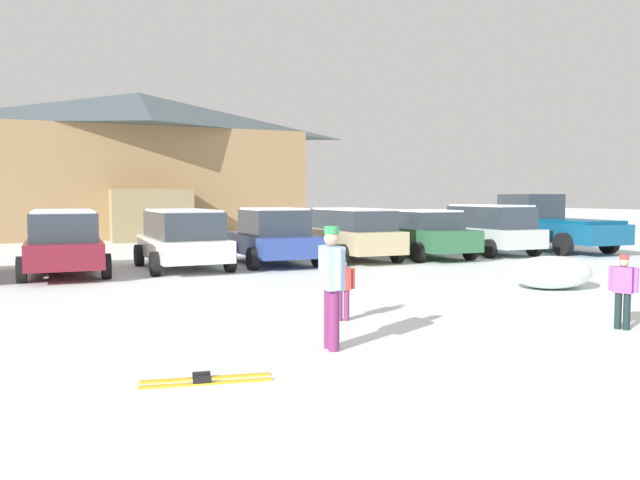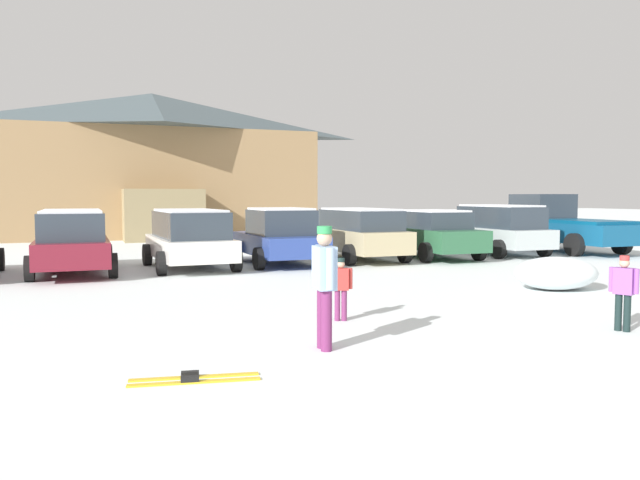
{
  "view_description": "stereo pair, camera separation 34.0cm",
  "coord_description": "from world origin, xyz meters",
  "px_view_note": "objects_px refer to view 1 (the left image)",
  "views": [
    {
      "loc": [
        -4.79,
        -4.33,
        2.06
      ],
      "look_at": [
        -0.17,
        6.33,
        1.25
      ],
      "focal_mm": 35.0,
      "sensor_mm": 36.0,
      "label": 1
    },
    {
      "loc": [
        -4.48,
        -4.46,
        2.06
      ],
      "look_at": [
        -0.17,
        6.33,
        1.25
      ],
      "focal_mm": 35.0,
      "sensor_mm": 36.0,
      "label": 2
    }
  ],
  "objects_px": {
    "skier_child_in_red_jacket": "(343,285)",
    "skier_child_in_purple_jacket": "(623,287)",
    "pickup_truck": "(546,224)",
    "pair_of_skis": "(205,380)",
    "skier_adult_in_blue_parka": "(332,280)",
    "parked_green_coupe": "(423,233)",
    "plowed_snow_pile": "(551,272)",
    "parked_blue_hatchback": "(272,236)",
    "parked_silver_wagon": "(489,228)",
    "parked_beige_suv": "(351,232)",
    "parked_white_suv": "(182,237)",
    "ski_lodge": "(140,164)",
    "parked_maroon_van": "(64,240)"
  },
  "relations": [
    {
      "from": "skier_child_in_red_jacket",
      "to": "skier_child_in_purple_jacket",
      "type": "relative_size",
      "value": 0.9
    },
    {
      "from": "pickup_truck",
      "to": "pair_of_skis",
      "type": "relative_size",
      "value": 4.05
    },
    {
      "from": "skier_adult_in_blue_parka",
      "to": "pair_of_skis",
      "type": "bearing_deg",
      "value": -157.8
    },
    {
      "from": "parked_green_coupe",
      "to": "pair_of_skis",
      "type": "height_order",
      "value": "parked_green_coupe"
    },
    {
      "from": "skier_adult_in_blue_parka",
      "to": "plowed_snow_pile",
      "type": "relative_size",
      "value": 0.87
    },
    {
      "from": "parked_blue_hatchback",
      "to": "parked_green_coupe",
      "type": "bearing_deg",
      "value": 0.22
    },
    {
      "from": "parked_blue_hatchback",
      "to": "plowed_snow_pile",
      "type": "bearing_deg",
      "value": -60.13
    },
    {
      "from": "pickup_truck",
      "to": "parked_silver_wagon",
      "type": "bearing_deg",
      "value": -171.22
    },
    {
      "from": "parked_beige_suv",
      "to": "skier_adult_in_blue_parka",
      "type": "height_order",
      "value": "parked_beige_suv"
    },
    {
      "from": "parked_white_suv",
      "to": "skier_child_in_red_jacket",
      "type": "bearing_deg",
      "value": -83.24
    },
    {
      "from": "skier_child_in_purple_jacket",
      "to": "plowed_snow_pile",
      "type": "xyz_separation_m",
      "value": [
        2.16,
        3.78,
        -0.3
      ]
    },
    {
      "from": "ski_lodge",
      "to": "parked_beige_suv",
      "type": "relative_size",
      "value": 3.77
    },
    {
      "from": "parked_maroon_van",
      "to": "pair_of_skis",
      "type": "xyz_separation_m",
      "value": [
        1.22,
        -11.03,
        -0.9
      ]
    },
    {
      "from": "ski_lodge",
      "to": "pair_of_skis",
      "type": "relative_size",
      "value": 11.23
    },
    {
      "from": "ski_lodge",
      "to": "pickup_truck",
      "type": "distance_m",
      "value": 20.34
    },
    {
      "from": "parked_maroon_van",
      "to": "plowed_snow_pile",
      "type": "bearing_deg",
      "value": -35.53
    },
    {
      "from": "skier_adult_in_blue_parka",
      "to": "skier_child_in_purple_jacket",
      "type": "bearing_deg",
      "value": -7.78
    },
    {
      "from": "pickup_truck",
      "to": "pair_of_skis",
      "type": "distance_m",
      "value": 19.81
    },
    {
      "from": "skier_child_in_purple_jacket",
      "to": "pair_of_skis",
      "type": "xyz_separation_m",
      "value": [
        -6.58,
        -0.14,
        -0.64
      ]
    },
    {
      "from": "parked_green_coupe",
      "to": "plowed_snow_pile",
      "type": "xyz_separation_m",
      "value": [
        -1.27,
        -7.18,
        -0.46
      ]
    },
    {
      "from": "parked_silver_wagon",
      "to": "parked_maroon_van",
      "type": "bearing_deg",
      "value": -179.21
    },
    {
      "from": "ski_lodge",
      "to": "parked_maroon_van",
      "type": "distance_m",
      "value": 16.72
    },
    {
      "from": "parked_blue_hatchback",
      "to": "skier_child_in_red_jacket",
      "type": "distance_m",
      "value": 8.78
    },
    {
      "from": "skier_child_in_purple_jacket",
      "to": "parked_silver_wagon",
      "type": "bearing_deg",
      "value": 60.5
    },
    {
      "from": "parked_maroon_van",
      "to": "parked_beige_suv",
      "type": "bearing_deg",
      "value": 1.84
    },
    {
      "from": "parked_green_coupe",
      "to": "parked_maroon_van",
      "type": "bearing_deg",
      "value": -179.65
    },
    {
      "from": "parked_silver_wagon",
      "to": "pickup_truck",
      "type": "distance_m",
      "value": 3.14
    },
    {
      "from": "parked_green_coupe",
      "to": "skier_adult_in_blue_parka",
      "type": "bearing_deg",
      "value": -128.16
    },
    {
      "from": "skier_adult_in_blue_parka",
      "to": "ski_lodge",
      "type": "bearing_deg",
      "value": 87.98
    },
    {
      "from": "parked_blue_hatchback",
      "to": "skier_adult_in_blue_parka",
      "type": "bearing_deg",
      "value": -104.8
    },
    {
      "from": "skier_child_in_red_jacket",
      "to": "parked_maroon_van",
      "type": "bearing_deg",
      "value": 115.7
    },
    {
      "from": "pair_of_skis",
      "to": "skier_adult_in_blue_parka",
      "type": "bearing_deg",
      "value": 22.2
    },
    {
      "from": "ski_lodge",
      "to": "parked_blue_hatchback",
      "type": "distance_m",
      "value": 16.28
    },
    {
      "from": "skier_child_in_purple_jacket",
      "to": "plowed_snow_pile",
      "type": "bearing_deg",
      "value": 60.22
    },
    {
      "from": "parked_green_coupe",
      "to": "pickup_truck",
      "type": "height_order",
      "value": "pickup_truck"
    },
    {
      "from": "parked_green_coupe",
      "to": "plowed_snow_pile",
      "type": "distance_m",
      "value": 7.31
    },
    {
      "from": "parked_beige_suv",
      "to": "skier_child_in_purple_jacket",
      "type": "distance_m",
      "value": 11.2
    },
    {
      "from": "skier_child_in_red_jacket",
      "to": "pair_of_skis",
      "type": "bearing_deg",
      "value": -139.42
    },
    {
      "from": "parked_beige_suv",
      "to": "plowed_snow_pile",
      "type": "height_order",
      "value": "parked_beige_suv"
    },
    {
      "from": "parked_silver_wagon",
      "to": "parked_green_coupe",
      "type": "bearing_deg",
      "value": -177.45
    },
    {
      "from": "parked_beige_suv",
      "to": "parked_silver_wagon",
      "type": "relative_size",
      "value": 1.04
    },
    {
      "from": "pair_of_skis",
      "to": "parked_beige_suv",
      "type": "bearing_deg",
      "value": 56.76
    },
    {
      "from": "parked_silver_wagon",
      "to": "skier_adult_in_blue_parka",
      "type": "distance_m",
      "value": 15.13
    },
    {
      "from": "skier_child_in_red_jacket",
      "to": "plowed_snow_pile",
      "type": "bearing_deg",
      "value": 13.81
    },
    {
      "from": "ski_lodge",
      "to": "skier_child_in_purple_jacket",
      "type": "relative_size",
      "value": 14.31
    },
    {
      "from": "parked_green_coupe",
      "to": "pickup_truck",
      "type": "relative_size",
      "value": 0.76
    },
    {
      "from": "parked_blue_hatchback",
      "to": "plowed_snow_pile",
      "type": "xyz_separation_m",
      "value": [
        4.11,
        -7.16,
        -0.49
      ]
    },
    {
      "from": "parked_white_suv",
      "to": "parked_beige_suv",
      "type": "relative_size",
      "value": 0.97
    },
    {
      "from": "parked_white_suv",
      "to": "skier_child_in_red_jacket",
      "type": "xyz_separation_m",
      "value": [
        1.0,
        -8.46,
        -0.32
      ]
    },
    {
      "from": "parked_blue_hatchback",
      "to": "pickup_truck",
      "type": "relative_size",
      "value": 0.68
    }
  ]
}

